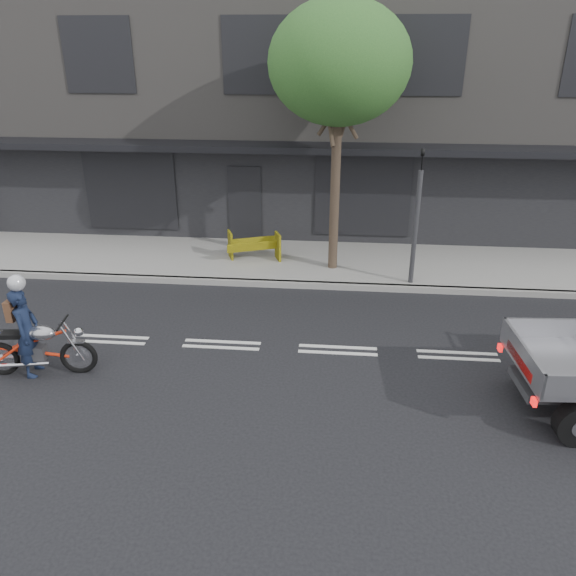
# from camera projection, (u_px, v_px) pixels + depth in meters

# --- Properties ---
(ground) EXTENTS (80.00, 80.00, 0.00)m
(ground) POSITION_uv_depth(u_px,v_px,m) (222.00, 345.00, 11.63)
(ground) COLOR black
(ground) RESTS_ON ground
(sidewalk) EXTENTS (32.00, 3.20, 0.15)m
(sidewalk) POSITION_uv_depth(u_px,v_px,m) (255.00, 260.00, 15.88)
(sidewalk) COLOR gray
(sidewalk) RESTS_ON ground
(kerb) EXTENTS (32.00, 0.20, 0.15)m
(kerb) POSITION_uv_depth(u_px,v_px,m) (246.00, 283.00, 14.43)
(kerb) COLOR gray
(kerb) RESTS_ON ground
(building_main) EXTENTS (26.00, 10.00, 8.00)m
(building_main) POSITION_uv_depth(u_px,v_px,m) (279.00, 94.00, 20.30)
(building_main) COLOR slate
(building_main) RESTS_ON ground
(street_tree) EXTENTS (3.40, 3.40, 6.74)m
(street_tree) POSITION_uv_depth(u_px,v_px,m) (339.00, 64.00, 13.13)
(street_tree) COLOR #382B21
(street_tree) RESTS_ON ground
(traffic_light_pole) EXTENTS (0.12, 0.12, 3.50)m
(traffic_light_pole) POSITION_uv_depth(u_px,v_px,m) (416.00, 225.00, 13.66)
(traffic_light_pole) COLOR #2D2D30
(traffic_light_pole) RESTS_ON ground
(motorcycle) EXTENTS (2.13, 0.62, 1.10)m
(motorcycle) POSITION_uv_depth(u_px,v_px,m) (38.00, 347.00, 10.43)
(motorcycle) COLOR black
(motorcycle) RESTS_ON ground
(rider) EXTENTS (0.50, 0.68, 1.72)m
(rider) POSITION_uv_depth(u_px,v_px,m) (27.00, 333.00, 10.32)
(rider) COLOR #131C34
(rider) RESTS_ON ground
(construction_barrier) EXTENTS (1.55, 1.06, 0.80)m
(construction_barrier) POSITION_uv_depth(u_px,v_px,m) (253.00, 248.00, 15.45)
(construction_barrier) COLOR yellow
(construction_barrier) RESTS_ON sidewalk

